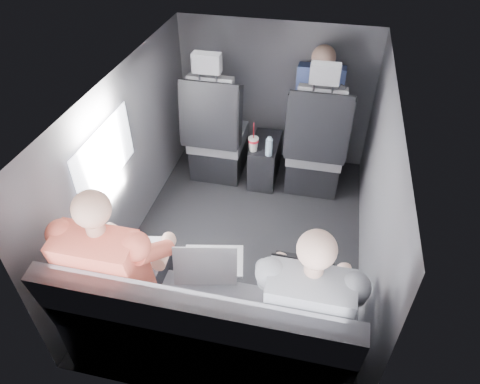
% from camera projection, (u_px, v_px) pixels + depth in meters
% --- Properties ---
extents(floor, '(2.60, 2.60, 0.00)m').
position_uv_depth(floor, '(245.00, 241.00, 3.45)').
color(floor, black).
rests_on(floor, ground).
extents(ceiling, '(2.60, 2.60, 0.00)m').
position_uv_depth(ceiling, '(247.00, 86.00, 2.60)').
color(ceiling, '#B2B2AD').
rests_on(ceiling, panel_back).
extents(panel_left, '(0.02, 2.60, 1.35)m').
position_uv_depth(panel_left, '(127.00, 159.00, 3.18)').
color(panel_left, '#56565B').
rests_on(panel_left, floor).
extents(panel_right, '(0.02, 2.60, 1.35)m').
position_uv_depth(panel_right, '(376.00, 192.00, 2.87)').
color(panel_right, '#56565B').
rests_on(panel_right, floor).
extents(panel_front, '(1.80, 0.02, 1.35)m').
position_uv_depth(panel_front, '(274.00, 94.00, 4.01)').
color(panel_front, '#56565B').
rests_on(panel_front, floor).
extents(panel_back, '(1.80, 0.02, 1.35)m').
position_uv_depth(panel_back, '(189.00, 333.00, 2.04)').
color(panel_back, '#56565B').
rests_on(panel_back, floor).
extents(side_window, '(0.02, 0.75, 0.42)m').
position_uv_depth(side_window, '(105.00, 156.00, 2.80)').
color(side_window, white).
rests_on(side_window, panel_left).
extents(seatbelt, '(0.35, 0.11, 0.59)m').
position_uv_depth(seatbelt, '(319.00, 120.00, 3.38)').
color(seatbelt, black).
rests_on(seatbelt, front_seat_right).
extents(front_seat_left, '(0.52, 0.58, 1.26)m').
position_uv_depth(front_seat_left, '(216.00, 139.00, 3.91)').
color(front_seat_left, black).
rests_on(front_seat_left, floor).
extents(front_seat_right, '(0.52, 0.58, 1.26)m').
position_uv_depth(front_seat_right, '(315.00, 150.00, 3.76)').
color(front_seat_right, black).
rests_on(front_seat_right, floor).
extents(center_console, '(0.24, 0.48, 0.41)m').
position_uv_depth(center_console, '(265.00, 160.00, 3.99)').
color(center_console, black).
rests_on(center_console, floor).
extents(rear_bench, '(1.60, 0.57, 0.92)m').
position_uv_depth(rear_bench, '(207.00, 334.00, 2.45)').
color(rear_bench, slate).
rests_on(rear_bench, floor).
extents(soda_cup, '(0.09, 0.09, 0.28)m').
position_uv_depth(soda_cup, '(253.00, 144.00, 3.72)').
color(soda_cup, white).
rests_on(soda_cup, center_console).
extents(water_bottle, '(0.06, 0.06, 0.18)m').
position_uv_depth(water_bottle, '(269.00, 147.00, 3.66)').
color(water_bottle, '#A1C3DA').
rests_on(water_bottle, center_console).
extents(laptop_white, '(0.36, 0.36, 0.24)m').
position_uv_depth(laptop_white, '(131.00, 252.00, 2.50)').
color(laptop_white, silver).
rests_on(laptop_white, passenger_rear_left).
extents(laptop_silver, '(0.39, 0.37, 0.25)m').
position_uv_depth(laptop_silver, '(211.00, 263.00, 2.44)').
color(laptop_silver, '#A9A9AE').
rests_on(laptop_silver, rear_bench).
extents(laptop_black, '(0.33, 0.30, 0.24)m').
position_uv_depth(laptop_black, '(301.00, 273.00, 2.39)').
color(laptop_black, black).
rests_on(laptop_black, passenger_rear_right).
extents(passenger_rear_left, '(0.53, 0.64, 1.27)m').
position_uv_depth(passenger_rear_left, '(121.00, 268.00, 2.40)').
color(passenger_rear_left, '#2D2D32').
rests_on(passenger_rear_left, rear_bench).
extents(passenger_rear_right, '(0.51, 0.63, 1.23)m').
position_uv_depth(passenger_rear_right, '(307.00, 303.00, 2.23)').
color(passenger_rear_right, navy).
rests_on(passenger_rear_right, rear_bench).
extents(passenger_front_right, '(0.40, 0.40, 0.81)m').
position_uv_depth(passenger_front_right, '(318.00, 101.00, 3.74)').
color(passenger_front_right, navy).
rests_on(passenger_front_right, front_seat_right).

